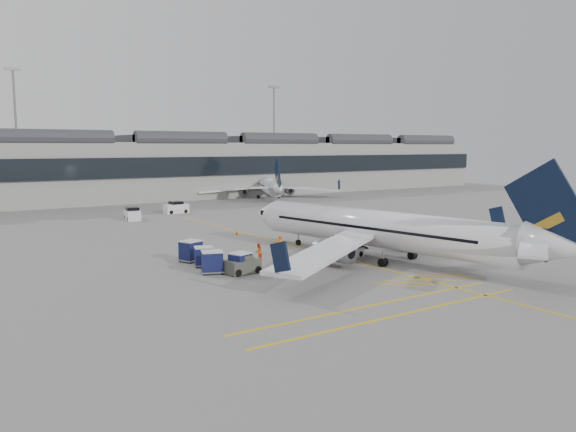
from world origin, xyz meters
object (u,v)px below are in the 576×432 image
pushback_tug (242,265)px  ramp_agent_a (281,246)px  airliner_main (384,230)px  belt_loader (342,251)px  ramp_agent_b (258,252)px  baggage_cart_a (240,262)px

pushback_tug → ramp_agent_a: bearing=26.1°
airliner_main → ramp_agent_a: airliner_main is taller
ramp_agent_a → pushback_tug: 7.72m
belt_loader → ramp_agent_a: bearing=128.2°
belt_loader → ramp_agent_b: bearing=143.1°
ramp_agent_b → pushback_tug: ramp_agent_b is taller
baggage_cart_a → ramp_agent_b: bearing=25.2°
airliner_main → belt_loader: (-2.46, 2.87, -2.13)m
airliner_main → belt_loader: size_ratio=6.44×
ramp_agent_b → pushback_tug: bearing=16.5°
pushback_tug → baggage_cart_a: bearing=172.9°
belt_loader → ramp_agent_b: 7.74m
ramp_agent_b → pushback_tug: size_ratio=0.54×
baggage_cart_a → airliner_main: bearing=-28.9°
airliner_main → baggage_cart_a: bearing=159.6°
airliner_main → pushback_tug: 13.61m
ramp_agent_b → baggage_cart_a: bearing=15.0°
belt_loader → pushback_tug: (-10.77, -0.49, 0.04)m
airliner_main → ramp_agent_a: (-6.78, 6.60, -1.77)m
ramp_agent_a → pushback_tug: bearing=-170.8°
belt_loader → ramp_agent_a: (-4.32, 3.73, 0.37)m
ramp_agent_a → pushback_tug: ramp_agent_a is taller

